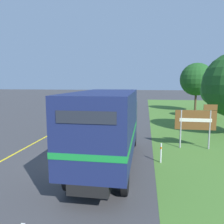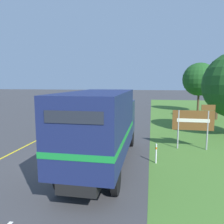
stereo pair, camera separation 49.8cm
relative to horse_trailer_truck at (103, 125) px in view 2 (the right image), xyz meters
The scene contains 13 objects.
ground_plane 2.54m from the horse_trailer_truck, behind, with size 200.00×200.00×0.00m, color #3D3D3F.
edge_line_yellow 13.77m from the horse_trailer_truck, 112.93° to the left, with size 0.12×53.94×0.01m, color yellow.
centre_dash_near 2.68m from the horse_trailer_truck, 150.21° to the left, with size 0.12×2.60×0.01m, color white.
centre_dash_mid_a 7.93m from the horse_trailer_truck, 102.10° to the left, with size 0.12×2.60×0.01m, color white.
centre_dash_mid_b 14.35m from the horse_trailer_truck, 96.51° to the left, with size 0.12×2.60×0.01m, color white.
centre_dash_far 20.88m from the horse_trailer_truck, 94.45° to the left, with size 0.12×2.60×0.01m, color white.
centre_dash_farthest 27.44m from the horse_trailer_truck, 93.38° to the left, with size 0.12×2.60×0.01m, color white.
horse_trailer_truck is the anchor object (origin of this frame).
lead_car_white 19.23m from the horse_trailer_truck, 100.57° to the left, with size 1.80×4.30×1.87m.
highway_sign 5.74m from the horse_trailer_truck, 37.56° to the left, with size 2.28×0.09×2.59m.
roadside_tree_mid 17.04m from the horse_trailer_truck, 59.08° to the left, with size 2.92×2.92×4.37m.
roadside_tree_far 22.44m from the horse_trailer_truck, 68.49° to the left, with size 4.27×4.27×6.35m.
delineator_post 2.92m from the horse_trailer_truck, 19.24° to the left, with size 0.08×0.08×0.95m.
Camera 2 is at (3.73, -9.63, 3.83)m, focal length 35.00 mm.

